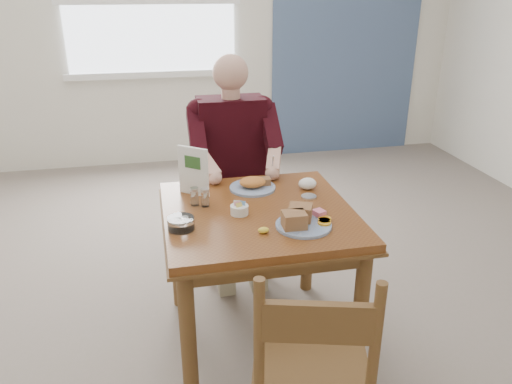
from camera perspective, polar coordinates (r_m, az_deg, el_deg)
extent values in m
plane|color=#72685C|center=(2.80, 0.24, -16.13)|extent=(6.00, 6.00, 0.00)
plane|color=silver|center=(5.16, -7.26, 18.66)|extent=(5.50, 0.00, 5.50)
cube|color=#44597F|center=(5.52, 10.48, 18.74)|extent=(1.60, 0.02, 2.80)
ellipsoid|color=yellow|center=(2.18, 0.87, -4.39)|extent=(0.05, 0.04, 0.03)
ellipsoid|color=white|center=(2.64, 5.90, 0.96)|extent=(0.12, 0.11, 0.06)
cylinder|color=silver|center=(2.55, 6.05, -0.53)|extent=(0.08, 0.08, 0.01)
cube|color=white|center=(5.10, -12.12, 20.57)|extent=(1.60, 0.02, 1.30)
cube|color=white|center=(5.15, -11.49, 13.01)|extent=(1.72, 0.04, 0.06)
cube|color=white|center=(5.09, -12.12, 20.57)|extent=(1.72, 0.04, 0.06)
cube|color=brown|center=(2.41, 0.27, -2.48)|extent=(0.90, 0.90, 0.04)
cube|color=brown|center=(2.42, 0.26, -3.07)|extent=(0.92, 0.92, 0.01)
cylinder|color=brown|center=(2.23, -7.74, -16.37)|extent=(0.07, 0.07, 0.71)
cylinder|color=brown|center=(2.39, 11.78, -13.70)|extent=(0.07, 0.07, 0.71)
cylinder|color=brown|center=(2.88, -9.09, -6.65)|extent=(0.07, 0.07, 0.71)
cylinder|color=brown|center=(3.01, 5.96, -5.16)|extent=(0.07, 0.07, 0.71)
cube|color=brown|center=(2.11, 2.56, -8.65)|extent=(0.80, 0.03, 0.08)
cube|color=brown|center=(2.78, -1.45, -0.43)|extent=(0.80, 0.03, 0.08)
cube|color=brown|center=(2.39, -8.93, -4.80)|extent=(0.03, 0.80, 0.08)
cube|color=brown|center=(2.54, 8.90, -3.09)|extent=(0.03, 0.80, 0.08)
cylinder|color=brown|center=(3.11, -5.28, -6.79)|extent=(0.04, 0.04, 0.45)
cylinder|color=brown|center=(3.17, 1.23, -6.14)|extent=(0.04, 0.04, 0.45)
cylinder|color=brown|center=(3.43, -6.03, -3.87)|extent=(0.04, 0.04, 0.45)
cylinder|color=brown|center=(3.48, -0.13, -3.34)|extent=(0.04, 0.04, 0.45)
cube|color=brown|center=(3.19, -2.63, -1.15)|extent=(0.42, 0.42, 0.03)
cylinder|color=brown|center=(3.25, -6.38, 3.64)|extent=(0.04, 0.04, 0.50)
cylinder|color=brown|center=(3.30, -0.14, 4.09)|extent=(0.04, 0.04, 0.50)
cube|color=brown|center=(3.24, -3.27, 5.55)|extent=(0.38, 0.03, 0.14)
cylinder|color=brown|center=(2.23, 0.84, -20.65)|extent=(0.05, 0.05, 0.45)
cylinder|color=brown|center=(2.25, 10.69, -20.69)|extent=(0.05, 0.05, 0.45)
cube|color=brown|center=(1.94, 6.27, -19.25)|extent=(0.52, 0.52, 0.03)
cylinder|color=brown|center=(1.64, 0.35, -17.25)|extent=(0.04, 0.04, 0.50)
cylinder|color=brown|center=(1.67, 13.38, -17.27)|extent=(0.04, 0.04, 0.50)
cube|color=brown|center=(1.59, 7.09, -14.60)|extent=(0.37, 0.13, 0.14)
cube|color=gray|center=(3.03, -4.13, -0.92)|extent=(0.13, 0.38, 0.12)
cube|color=gray|center=(3.07, -0.43, -0.61)|extent=(0.13, 0.38, 0.12)
cube|color=gray|center=(3.01, -3.47, -7.51)|extent=(0.10, 0.10, 0.48)
cube|color=gray|center=(3.04, 0.28, -7.12)|extent=(0.10, 0.10, 0.48)
cube|color=black|center=(3.08, -2.85, 5.45)|extent=(0.40, 0.22, 0.58)
sphere|color=black|center=(3.00, -6.55, 9.21)|extent=(0.15, 0.15, 0.15)
sphere|color=black|center=(3.06, 0.64, 9.62)|extent=(0.15, 0.15, 0.15)
cylinder|color=tan|center=(2.99, -2.90, 11.03)|extent=(0.11, 0.11, 0.08)
sphere|color=tan|center=(2.96, -2.95, 13.49)|extent=(0.21, 0.21, 0.21)
cube|color=black|center=(2.91, -6.82, 6.74)|extent=(0.09, 0.29, 0.27)
cube|color=black|center=(2.98, 1.68, 7.28)|extent=(0.09, 0.29, 0.27)
sphere|color=black|center=(2.83, -6.49, 4.17)|extent=(0.09, 0.09, 0.09)
sphere|color=black|center=(2.90, 2.20, 4.78)|extent=(0.09, 0.09, 0.09)
cube|color=tan|center=(2.76, -5.64, 2.95)|extent=(0.14, 0.23, 0.14)
cube|color=tan|center=(2.83, 2.04, 3.51)|extent=(0.14, 0.23, 0.14)
sphere|color=tan|center=(2.69, -4.75, 1.67)|extent=(0.08, 0.08, 0.08)
sphere|color=tan|center=(2.75, 1.88, 2.17)|extent=(0.08, 0.08, 0.08)
cylinder|color=silver|center=(2.73, 1.89, 3.16)|extent=(0.01, 0.05, 0.12)
cylinder|color=white|center=(2.24, 5.45, -3.81)|extent=(0.29, 0.29, 0.01)
cube|color=tan|center=(2.19, 4.39, -3.19)|extent=(0.10, 0.09, 0.07)
cube|color=tan|center=(2.27, 5.09, -2.34)|extent=(0.13, 0.12, 0.07)
cylinder|color=orange|center=(2.25, 7.81, -3.50)|extent=(0.08, 0.08, 0.01)
cylinder|color=orange|center=(2.27, 7.83, -3.26)|extent=(0.06, 0.06, 0.01)
cylinder|color=orange|center=(2.29, 7.86, -3.04)|extent=(0.07, 0.07, 0.01)
cube|color=pink|center=(2.32, 7.23, -2.38)|extent=(0.06, 0.06, 0.03)
cylinder|color=white|center=(2.64, -0.40, 0.49)|extent=(0.24, 0.24, 0.01)
ellipsoid|color=orange|center=(2.63, -0.40, 1.15)|extent=(0.14, 0.12, 0.05)
cube|color=tan|center=(2.66, 0.66, 1.22)|extent=(0.09, 0.05, 0.04)
cylinder|color=white|center=(2.35, -1.91, -2.04)|extent=(0.11, 0.11, 0.04)
cube|color=pink|center=(2.34, -2.13, -1.35)|extent=(0.03, 0.01, 0.02)
cube|color=#6699D8|center=(2.34, -1.57, -1.28)|extent=(0.03, 0.03, 0.02)
cube|color=#EAD159|center=(2.32, -1.95, -1.49)|extent=(0.03, 0.02, 0.02)
cube|color=white|center=(2.35, -2.20, -1.21)|extent=(0.03, 0.02, 0.02)
cylinder|color=white|center=(2.45, -7.03, -0.69)|extent=(0.05, 0.05, 0.08)
cylinder|color=silver|center=(2.43, -7.08, 0.30)|extent=(0.05, 0.05, 0.02)
cylinder|color=white|center=(2.44, -5.83, -0.80)|extent=(0.05, 0.05, 0.08)
cylinder|color=silver|center=(2.42, -5.87, 0.19)|extent=(0.05, 0.05, 0.02)
cylinder|color=white|center=(2.23, -8.57, -3.58)|extent=(0.14, 0.14, 0.05)
cylinder|color=white|center=(2.22, -8.97, -3.18)|extent=(0.03, 0.03, 0.02)
cylinder|color=white|center=(2.23, -8.10, -3.04)|extent=(0.03, 0.03, 0.02)
cylinder|color=white|center=(2.21, -8.64, -3.38)|extent=(0.03, 0.03, 0.02)
cube|color=white|center=(2.55, -7.17, 2.37)|extent=(0.14, 0.12, 0.25)
cube|color=#2D5926|center=(2.52, -7.28, 3.36)|extent=(0.07, 0.06, 0.06)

